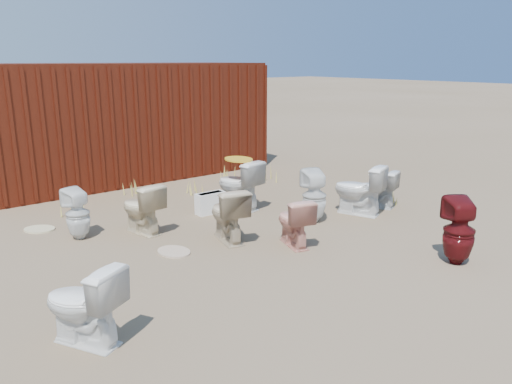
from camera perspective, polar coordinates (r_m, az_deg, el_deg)
ground at (r=7.20m, az=3.00°, el=-5.19°), size 100.00×100.00×0.00m
shipping_container at (r=11.26m, az=-14.94°, el=7.92°), size 6.00×2.40×2.40m
toilet_front_a at (r=4.76m, az=-19.17°, el=-12.06°), size 0.73×0.86×0.76m
toilet_front_pink at (r=6.81m, az=4.35°, el=-3.38°), size 0.57×0.75×0.68m
toilet_front_c at (r=8.32m, az=11.66°, el=0.26°), size 0.71×0.92×0.83m
toilet_front_maroon at (r=6.66m, az=22.18°, el=-4.17°), size 0.53×0.54×0.85m
toilet_front_e at (r=8.81m, az=13.78°, el=0.36°), size 0.55×0.72×0.65m
toilet_back_a at (r=7.46m, az=-19.71°, el=-2.37°), size 0.40×0.40×0.74m
toilet_back_beige_left at (r=7.46m, az=-12.95°, el=-1.81°), size 0.52×0.79×0.75m
toilet_back_beige_right at (r=6.96m, az=-3.24°, el=-2.53°), size 0.62×0.85×0.78m
toilet_back_yellowlid at (r=8.45m, az=-1.99°, el=0.86°), size 0.63×0.91×0.85m
toilet_back_e at (r=7.80m, az=6.67°, el=-0.47°), size 0.49×0.49×0.84m
yellow_lid at (r=8.35m, az=-2.01°, el=3.76°), size 0.43×0.54×0.02m
loose_tank at (r=8.29m, az=-5.22°, el=-1.26°), size 0.50×0.21×0.35m
loose_lid_near at (r=6.73m, az=-9.37°, el=-6.75°), size 0.47×0.56×0.02m
loose_lid_far at (r=8.17m, az=-23.51°, el=-3.92°), size 0.58×0.59×0.02m
weed_clump_a at (r=8.56m, az=-19.93°, el=-1.88°), size 0.36×0.36×0.27m
weed_clump_b at (r=9.59m, az=-7.35°, el=0.62°), size 0.32×0.32×0.25m
weed_clump_c at (r=10.47m, az=1.67°, el=2.17°), size 0.36×0.36×0.33m
weed_clump_d at (r=9.65m, az=-13.94°, el=0.49°), size 0.30×0.30×0.28m
weed_clump_e at (r=10.70m, az=-3.48°, el=2.30°), size 0.34×0.34×0.28m
weed_clump_f at (r=9.10m, az=15.59°, el=-0.74°), size 0.28×0.28×0.21m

